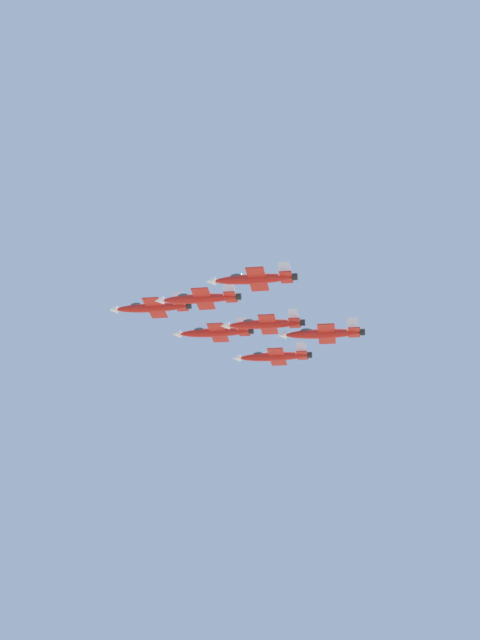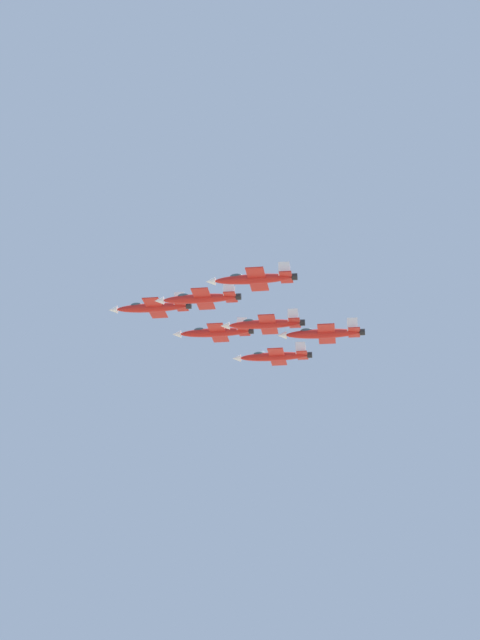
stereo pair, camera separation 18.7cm
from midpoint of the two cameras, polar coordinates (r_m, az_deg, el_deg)
name	(u,v)px [view 2 (the right image)]	position (r m, az deg, el deg)	size (l,w,h in m)	color
jet_lead	(152,307)	(222.22, -4.89, 0.70)	(16.90, 11.35, 3.83)	red
jet_left_wingman	(200,298)	(209.53, -2.23, 1.21)	(16.65, 11.17, 3.77)	red
jet_right_wingman	(215,332)	(228.70, -1.39, -0.68)	(17.05, 11.43, 3.85)	red
jet_left_outer	(253,279)	(198.20, 0.77, 2.30)	(16.56, 11.12, 3.76)	red
jet_right_outer	(274,356)	(236.04, 1.90, -2.02)	(17.09, 11.48, 3.88)	red
jet_slot_rear	(264,324)	(216.69, 1.39, -0.21)	(16.74, 11.19, 3.77)	red
jet_trailing	(323,333)	(214.88, 4.63, -0.74)	(17.09, 11.42, 3.84)	red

